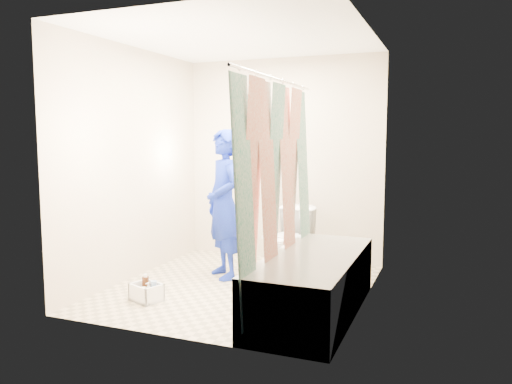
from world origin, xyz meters
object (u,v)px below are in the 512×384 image
at_px(cleaning_caddy, 147,293).
at_px(plumber, 224,204).
at_px(bathtub, 313,282).
at_px(toilet, 288,241).

bearing_deg(cleaning_caddy, plumber, 92.58).
height_order(bathtub, toilet, toilet).
distance_m(bathtub, toilet, 1.23).
distance_m(toilet, cleaning_caddy, 1.64).
bearing_deg(bathtub, cleaning_caddy, -170.34).
bearing_deg(plumber, bathtub, 11.17).
relative_size(bathtub, plumber, 1.13).
bearing_deg(plumber, cleaning_caddy, -65.34).
xyz_separation_m(toilet, cleaning_caddy, (-0.91, -1.34, -0.28)).
distance_m(bathtub, cleaning_caddy, 1.51).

